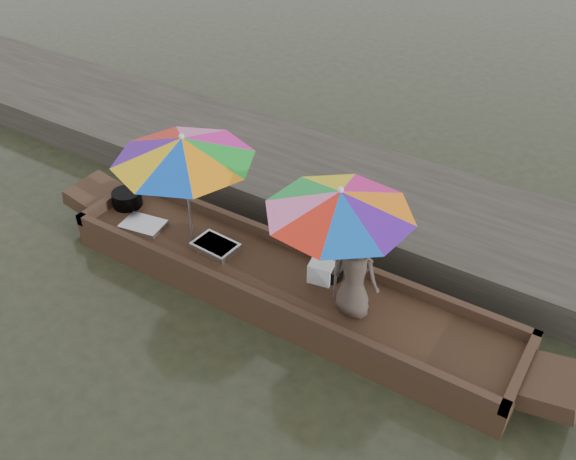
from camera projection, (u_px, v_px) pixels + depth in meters
The scene contains 11 objects.
water at pixel (284, 298), 8.06m from camera, with size 80.00×80.00×0.00m, color black.
dock at pixel (365, 199), 9.39m from camera, with size 22.00×2.20×0.50m, color #2D2B26.
boat_hull at pixel (284, 287), 7.95m from camera, with size 5.90×1.20×0.35m, color #392618.
cooking_pot at pixel (127, 199), 9.02m from camera, with size 0.41×0.41×0.22m, color black.
tray_crayfish at pixel (215, 246), 8.25m from camera, with size 0.56×0.39×0.09m, color silver.
tray_scallop at pixel (143, 225), 8.65m from camera, with size 0.56×0.39×0.06m, color silver.
charcoal_grill at pixel (329, 270), 7.81m from camera, with size 0.36×0.36×0.17m, color black.
supply_bag at pixel (321, 272), 7.72m from camera, with size 0.28×0.22×0.26m, color silver.
vendor at pixel (356, 273), 7.03m from camera, with size 0.55×0.36×1.13m, color #4A3D36.
umbrella_bow at pixel (187, 189), 8.00m from camera, with size 1.76×1.76×1.55m, color green, non-canonical shape.
umbrella_stern at pixel (337, 246), 7.08m from camera, with size 1.66×1.66×1.55m, color orange, non-canonical shape.
Camera 1 is at (3.24, -4.98, 5.51)m, focal length 40.00 mm.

